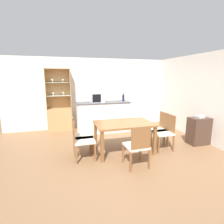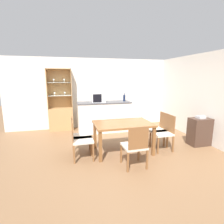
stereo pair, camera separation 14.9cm
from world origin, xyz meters
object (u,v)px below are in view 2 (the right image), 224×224
object	(u,v)px
dining_chair_side_left_far	(80,136)
dining_chair_side_right_far	(158,129)
display_cabinet	(61,114)
side_cabinet	(199,132)
dining_table	(123,126)
dining_chair_side_left_near	(81,139)
dining_chair_side_right_near	(164,132)
microwave	(98,98)
telephone	(201,117)
wine_bottle	(124,98)
dining_chair_head_near	(135,146)

from	to	relation	value
dining_chair_side_left_far	dining_chair_side_right_far	bearing A→B (deg)	89.88
display_cabinet	side_cabinet	xyz separation A→B (m)	(3.77, -2.42, -0.21)
display_cabinet	dining_table	world-z (taller)	display_cabinet
dining_table	dining_chair_side_left_near	xyz separation A→B (m)	(-1.06, -0.14, -0.19)
dining_chair_side_right_near	microwave	bearing A→B (deg)	34.88
dining_chair_side_right_near	dining_table	bearing A→B (deg)	82.71
dining_table	telephone	world-z (taller)	telephone
dining_chair_side_right_far	microwave	world-z (taller)	microwave
dining_chair_side_right_far	side_cabinet	xyz separation A→B (m)	(1.15, -0.21, -0.09)
telephone	display_cabinet	bearing A→B (deg)	147.34
microwave	display_cabinet	bearing A→B (deg)	156.91
dining_chair_side_right_far	wine_bottle	xyz separation A→B (m)	(-0.42, 1.72, 0.68)
dining_chair_side_left_far	telephone	xyz separation A→B (m)	(3.27, -0.20, 0.32)
dining_chair_side_right_near	dining_chair_side_right_far	bearing A→B (deg)	0.06
display_cabinet	dining_chair_side_right_near	bearing A→B (deg)	-43.55
dining_chair_side_left_far	dining_chair_side_right_near	bearing A→B (deg)	82.49
display_cabinet	dining_chair_side_left_near	size ratio (longest dim) A/B	2.33
dining_table	side_cabinet	bearing A→B (deg)	-1.96
display_cabinet	wine_bottle	bearing A→B (deg)	-12.47
dining_chair_side_right_far	wine_bottle	size ratio (longest dim) A/B	3.30
dining_chair_head_near	dining_chair_side_right_near	distance (m)	1.25
dining_chair_side_left_far	telephone	bearing A→B (deg)	86.27
dining_chair_head_near	side_cabinet	world-z (taller)	dining_chair_head_near
dining_chair_head_near	wine_bottle	world-z (taller)	wine_bottle
dining_table	dining_chair_side_right_near	bearing A→B (deg)	-7.34
dining_chair_side_right_near	dining_chair_side_left_far	size ratio (longest dim) A/B	1.00
dining_chair_side_left_near	dining_chair_side_right_near	bearing A→B (deg)	90.22
dining_chair_side_right_near	dining_chair_side_right_far	xyz separation A→B (m)	(-0.00, 0.27, 0.00)
dining_chair_head_near	telephone	bearing A→B (deg)	17.35
dining_chair_head_near	dining_chair_side_right_near	world-z (taller)	same
dining_chair_side_left_near	dining_table	bearing A→B (deg)	97.56
dining_chair_side_right_far	dining_chair_side_left_far	bearing A→B (deg)	88.16
dining_table	side_cabinet	size ratio (longest dim) A/B	1.86
dining_chair_side_left_near	dining_chair_side_right_near	xyz separation A→B (m)	(2.12, -0.00, 0.00)
dining_table	microwave	world-z (taller)	microwave
dining_chair_side_left_far	side_cabinet	size ratio (longest dim) A/B	1.21
dining_chair_side_left_near	microwave	world-z (taller)	microwave
wine_bottle	telephone	xyz separation A→B (m)	(1.57, -1.93, -0.36)
display_cabinet	dining_chair_side_right_near	distance (m)	3.61
wine_bottle	telephone	bearing A→B (deg)	-50.84
dining_chair_side_right_far	microwave	size ratio (longest dim) A/B	2.06
telephone	dining_chair_head_near	bearing A→B (deg)	-161.56
side_cabinet	wine_bottle	bearing A→B (deg)	129.02
dining_chair_side_left_near	dining_chair_side_right_far	xyz separation A→B (m)	(2.12, 0.27, 0.00)
display_cabinet	side_cabinet	world-z (taller)	display_cabinet
dining_chair_head_near	dining_chair_side_right_far	bearing A→B (deg)	40.62
display_cabinet	dining_chair_head_near	xyz separation A→B (m)	(1.56, -3.15, -0.12)
dining_table	telephone	bearing A→B (deg)	-1.73
display_cabinet	dining_chair_side_left_near	xyz separation A→B (m)	(0.50, -2.49, -0.12)
dining_chair_side_left_near	telephone	size ratio (longest dim) A/B	4.61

